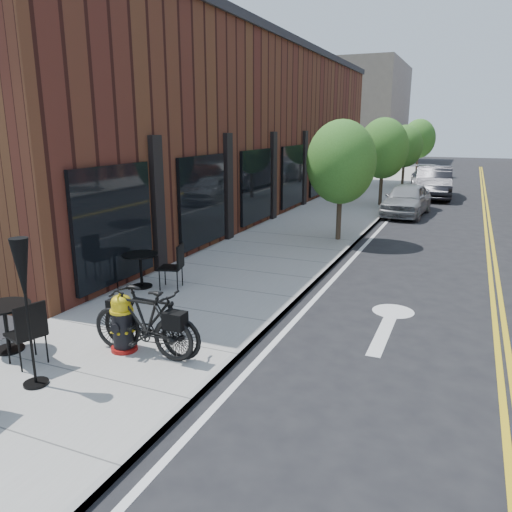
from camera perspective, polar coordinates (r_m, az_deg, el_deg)
The scene contains 17 objects.
ground at distance 8.32m, azimuth -2.07°, elevation -11.86°, with size 120.00×120.00×0.00m, color black.
sidewalk_near at distance 17.89m, azimuth 5.76°, elevation 2.79°, with size 4.00×70.00×0.12m, color #9E9B93.
building_near at distance 22.88m, azimuth -2.00°, elevation 14.10°, with size 5.00×28.00×7.00m, color #4D2018.
bg_building_left at distance 55.88m, azimuth 12.01°, elevation 15.66°, with size 8.00×14.00×10.00m, color #726656.
tree_near_a at distance 16.22m, azimuth 9.71°, elevation 10.52°, with size 2.20×2.20×3.81m.
tree_near_b at distance 24.05m, azimuth 14.34°, elevation 11.82°, with size 2.30×2.30×3.98m.
tree_near_c at distance 31.98m, azimuth 16.67°, elevation 11.93°, with size 2.10×2.10×3.67m.
tree_near_d at distance 39.92m, azimuth 18.12°, elevation 12.62°, with size 2.40×2.40×4.11m.
fire_hydrant at distance 8.49m, azimuth -15.00°, elevation -7.45°, with size 0.51×0.51×1.00m.
bicycle_left at distance 8.20m, azimuth -12.90°, elevation -7.42°, with size 0.53×1.87×1.12m, color black.
bicycle_right at distance 8.25m, azimuth -12.00°, elevation -7.26°, with size 0.53×1.87×1.12m, color black.
bistro_set_b at distance 9.14m, azimuth -26.70°, elevation -6.63°, with size 1.96×1.05×1.03m.
bistro_set_c at distance 11.66m, azimuth -13.03°, elevation -1.05°, with size 1.94×1.01×1.02m.
patio_umbrella at distance 7.47m, azimuth -25.03°, elevation -2.68°, with size 0.35×0.35×2.15m.
parked_car_a at distance 22.27m, azimuth 16.84°, elevation 6.21°, with size 1.62×4.03×1.37m, color gray.
parked_car_b at distance 28.31m, azimuth 19.62°, elevation 7.95°, with size 1.75×5.01×1.65m, color black.
parked_car_c at distance 32.36m, azimuth 18.99°, elevation 8.45°, with size 1.86×4.58×1.33m, color silver.
Camera 1 is at (3.19, -6.73, 3.71)m, focal length 35.00 mm.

